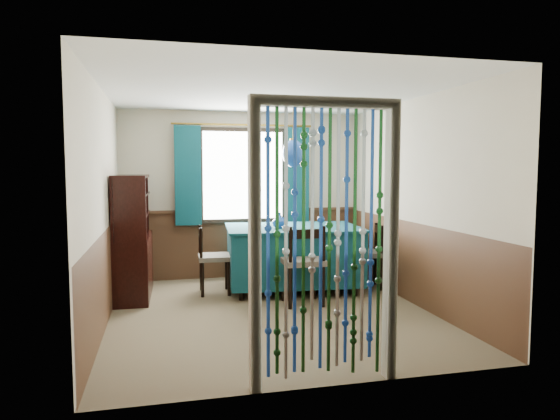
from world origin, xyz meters
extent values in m
plane|color=brown|center=(0.00, 0.00, 0.00)|extent=(4.00, 4.00, 0.00)
plane|color=silver|center=(0.00, 0.00, 2.50)|extent=(4.00, 4.00, 0.00)
plane|color=#BFB59D|center=(0.00, 2.00, 1.25)|extent=(3.60, 0.00, 3.60)
plane|color=#BFB59D|center=(0.00, -2.00, 1.25)|extent=(3.60, 0.00, 3.60)
plane|color=#BFB59D|center=(-1.80, 0.00, 1.25)|extent=(0.00, 4.00, 4.00)
plane|color=#BFB59D|center=(1.80, 0.00, 1.25)|extent=(0.00, 4.00, 4.00)
plane|color=#482D1B|center=(0.00, 1.99, 0.50)|extent=(3.60, 0.00, 3.60)
plane|color=#482D1B|center=(0.00, -1.99, 0.50)|extent=(3.60, 0.00, 3.60)
plane|color=#482D1B|center=(-1.79, 0.00, 0.50)|extent=(0.00, 4.00, 4.00)
plane|color=#482D1B|center=(1.79, 0.00, 0.50)|extent=(0.00, 4.00, 4.00)
cube|color=black|center=(0.00, 1.95, 1.55)|extent=(1.32, 0.12, 1.42)
cube|color=#0D3C46|center=(0.53, 1.02, 0.48)|extent=(1.83, 1.32, 0.72)
cube|color=#0D3C46|center=(0.53, 1.02, 0.85)|extent=(1.89, 1.38, 0.03)
cylinder|color=black|center=(-0.24, 0.62, 0.07)|extent=(0.07, 0.07, 0.14)
cylinder|color=black|center=(1.23, 0.50, 0.07)|extent=(0.07, 0.07, 0.14)
cylinder|color=black|center=(-0.16, 1.54, 0.07)|extent=(0.07, 0.07, 0.14)
cylinder|color=black|center=(1.30, 1.41, 0.07)|extent=(0.07, 0.07, 0.14)
cylinder|color=black|center=(0.26, 0.10, 0.25)|extent=(0.05, 0.05, 0.49)
cylinder|color=black|center=(0.66, 0.09, 0.25)|extent=(0.05, 0.05, 0.49)
cylinder|color=black|center=(0.26, 0.48, 0.25)|extent=(0.05, 0.05, 0.49)
cylinder|color=black|center=(0.67, 0.47, 0.25)|extent=(0.05, 0.05, 0.49)
cube|color=#5B5549|center=(0.46, 0.28, 0.53)|extent=(0.49, 0.47, 0.07)
cube|color=black|center=(0.46, 0.08, 0.89)|extent=(0.42, 0.05, 0.11)
cylinder|color=black|center=(0.26, 0.09, 0.74)|extent=(0.04, 0.04, 0.48)
cylinder|color=black|center=(0.66, 0.08, 0.74)|extent=(0.04, 0.04, 0.48)
cylinder|color=black|center=(0.87, 1.93, 0.22)|extent=(0.04, 0.04, 0.45)
cylinder|color=black|center=(0.52, 2.00, 0.22)|extent=(0.04, 0.04, 0.45)
cylinder|color=black|center=(0.80, 1.60, 0.22)|extent=(0.04, 0.04, 0.45)
cylinder|color=black|center=(0.45, 1.67, 0.22)|extent=(0.04, 0.04, 0.45)
cube|color=#5B5549|center=(0.66, 1.80, 0.48)|extent=(0.51, 0.50, 0.06)
cube|color=black|center=(0.69, 1.97, 0.81)|extent=(0.38, 0.11, 0.10)
cylinder|color=black|center=(0.87, 1.94, 0.67)|extent=(0.04, 0.04, 0.44)
cylinder|color=black|center=(0.52, 2.01, 0.67)|extent=(0.04, 0.04, 0.44)
cylinder|color=black|center=(-0.69, 1.25, 0.23)|extent=(0.04, 0.04, 0.45)
cylinder|color=black|center=(-0.71, 0.89, 0.23)|extent=(0.04, 0.04, 0.45)
cylinder|color=black|center=(-0.35, 1.24, 0.23)|extent=(0.04, 0.04, 0.45)
cylinder|color=black|center=(-0.36, 0.87, 0.23)|extent=(0.04, 0.04, 0.45)
cube|color=#5B5549|center=(-0.53, 1.06, 0.48)|extent=(0.44, 0.46, 0.06)
cube|color=black|center=(-0.71, 1.07, 0.82)|extent=(0.05, 0.38, 0.10)
cylinder|color=black|center=(-0.70, 1.25, 0.67)|extent=(0.04, 0.04, 0.44)
cylinder|color=black|center=(-0.72, 0.89, 0.67)|extent=(0.04, 0.04, 0.44)
cylinder|color=black|center=(1.68, 0.68, 0.22)|extent=(0.04, 0.04, 0.45)
cylinder|color=black|center=(1.75, 1.04, 0.22)|extent=(0.04, 0.04, 0.45)
cylinder|color=black|center=(1.35, 0.75, 0.22)|extent=(0.04, 0.04, 0.45)
cylinder|color=black|center=(1.41, 1.10, 0.22)|extent=(0.04, 0.04, 0.45)
cube|color=#5B5549|center=(1.55, 0.89, 0.48)|extent=(0.50, 0.51, 0.06)
cube|color=black|center=(1.72, 0.86, 0.81)|extent=(0.11, 0.38, 0.10)
cylinder|color=black|center=(1.69, 0.68, 0.67)|extent=(0.04, 0.04, 0.44)
cylinder|color=black|center=(1.76, 1.03, 0.67)|extent=(0.04, 0.04, 0.44)
cube|color=black|center=(-1.56, 1.13, 0.39)|extent=(0.45, 1.21, 0.79)
cube|color=black|center=(-1.56, 0.56, 1.18)|extent=(0.37, 0.06, 0.79)
cube|color=black|center=(-1.56, 1.70, 1.18)|extent=(0.37, 0.06, 0.79)
cube|color=black|center=(-1.56, 1.13, 1.55)|extent=(0.40, 1.21, 0.04)
cube|color=black|center=(-1.75, 1.13, 1.18)|extent=(0.07, 1.18, 0.79)
cube|color=black|center=(-1.53, 1.13, 1.06)|extent=(0.35, 1.13, 0.02)
cube|color=black|center=(-1.53, 1.13, 1.32)|extent=(0.35, 1.13, 0.02)
cylinder|color=olive|center=(0.53, 1.02, 2.18)|extent=(0.01, 0.01, 0.64)
ellipsoid|color=navy|center=(0.53, 1.02, 1.86)|extent=(0.30, 0.30, 0.37)
cylinder|color=olive|center=(0.53, 1.02, 2.04)|extent=(0.09, 0.09, 0.03)
imported|color=navy|center=(0.31, 0.88, 0.96)|extent=(0.23, 0.23, 0.19)
imported|color=beige|center=(-1.51, 0.82, 1.10)|extent=(0.24, 0.24, 0.05)
imported|color=beige|center=(-1.51, 1.40, 0.88)|extent=(0.23, 0.23, 0.18)
camera|label=1|loc=(-1.19, -5.49, 1.66)|focal=32.00mm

